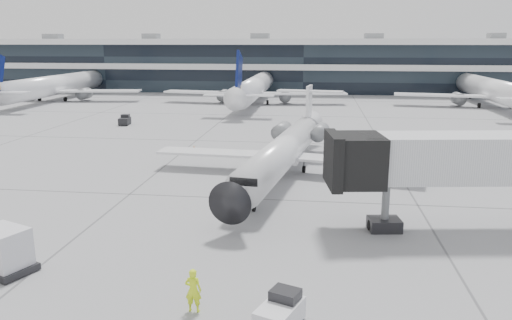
# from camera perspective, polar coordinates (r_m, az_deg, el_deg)

# --- Properties ---
(ground) EXTENTS (220.00, 220.00, 0.00)m
(ground) POSITION_cam_1_polar(r_m,az_deg,el_deg) (34.56, 1.47, -4.54)
(ground) COLOR gray
(ground) RESTS_ON ground
(terminal) EXTENTS (170.00, 22.00, 10.00)m
(terminal) POSITION_cam_1_polar(r_m,az_deg,el_deg) (114.91, 5.62, 10.52)
(terminal) COLOR black
(terminal) RESTS_ON ground
(bg_jet_left) EXTENTS (32.00, 40.00, 9.60)m
(bg_jet_left) POSITION_cam_1_polar(r_m,az_deg,el_deg) (100.66, -21.68, 6.39)
(bg_jet_left) COLOR white
(bg_jet_left) RESTS_ON ground
(bg_jet_center) EXTENTS (32.00, 40.00, 9.60)m
(bg_jet_center) POSITION_cam_1_polar(r_m,az_deg,el_deg) (89.08, -0.15, 6.54)
(bg_jet_center) COLOR white
(bg_jet_center) RESTS_ON ground
(bg_jet_right) EXTENTS (32.00, 40.00, 9.60)m
(bg_jet_right) POSITION_cam_1_polar(r_m,az_deg,el_deg) (92.94, 25.25, 5.55)
(bg_jet_right) COLOR white
(bg_jet_right) RESTS_ON ground
(regional_jet) EXTENTS (22.01, 27.46, 6.35)m
(regional_jet) POSITION_cam_1_polar(r_m,az_deg,el_deg) (40.49, 3.39, 1.29)
(regional_jet) COLOR silver
(regional_jet) RESTS_ON ground
(jet_bridge) EXTENTS (18.06, 5.83, 5.80)m
(jet_bridge) POSITION_cam_1_polar(r_m,az_deg,el_deg) (31.29, 26.50, 0.13)
(jet_bridge) COLOR silver
(jet_bridge) RESTS_ON ground
(ramp_worker) EXTENTS (0.68, 0.45, 1.85)m
(ramp_worker) POSITION_cam_1_polar(r_m,az_deg,el_deg) (20.81, -7.19, -14.55)
(ramp_worker) COLOR #DAFF1A
(ramp_worker) RESTS_ON ground
(baggage_tug) EXTENTS (1.96, 2.44, 1.35)m
(baggage_tug) POSITION_cam_1_polar(r_m,az_deg,el_deg) (19.85, 2.82, -16.99)
(baggage_tug) COLOR silver
(baggage_tug) RESTS_ON ground
(cargo_uld) EXTENTS (3.10, 2.74, 2.10)m
(cargo_uld) POSITION_cam_1_polar(r_m,az_deg,el_deg) (26.61, -26.86, -9.25)
(cargo_uld) COLOR black
(cargo_uld) RESTS_ON ground
(traffic_cone) EXTENTS (0.42, 0.42, 0.52)m
(traffic_cone) POSITION_cam_1_polar(r_m,az_deg,el_deg) (50.33, -7.10, 1.37)
(traffic_cone) COLOR orange
(traffic_cone) RESTS_ON ground
(far_tug) EXTENTS (1.46, 2.20, 1.32)m
(far_tug) POSITION_cam_1_polar(r_m,az_deg,el_deg) (67.66, -14.77, 4.41)
(far_tug) COLOR black
(far_tug) RESTS_ON ground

